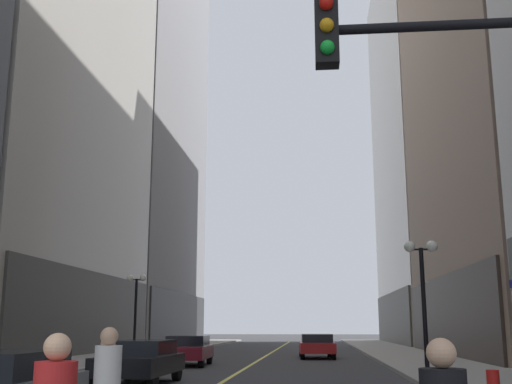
# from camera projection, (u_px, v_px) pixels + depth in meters

# --- Properties ---
(ground_plane) EXTENTS (200.00, 200.00, 0.00)m
(ground_plane) POSITION_uv_depth(u_px,v_px,m) (265.00, 356.00, 36.95)
(ground_plane) COLOR #38383A
(sidewalk_left) EXTENTS (4.50, 78.00, 0.15)m
(sidewalk_left) POSITION_uv_depth(u_px,v_px,m) (130.00, 354.00, 37.72)
(sidewalk_left) COLOR #9E9991
(sidewalk_left) RESTS_ON ground
(sidewalk_right) EXTENTS (4.50, 78.00, 0.15)m
(sidewalk_right) POSITION_uv_depth(u_px,v_px,m) (407.00, 356.00, 36.22)
(sidewalk_right) COLOR #9E9991
(sidewalk_right) RESTS_ON ground
(lane_centre_stripe) EXTENTS (0.16, 70.00, 0.01)m
(lane_centre_stripe) POSITION_uv_depth(u_px,v_px,m) (265.00, 356.00, 36.95)
(lane_centre_stripe) COLOR #E5D64C
(lane_centre_stripe) RESTS_ON ground
(building_left_far) EXTENTS (13.38, 26.00, 66.13)m
(building_left_far) POSITION_uv_depth(u_px,v_px,m) (130.00, 41.00, 69.78)
(building_left_far) COLOR gray
(building_left_far) RESTS_ON ground
(building_right_far) EXTENTS (13.91, 26.00, 41.07)m
(building_right_far) POSITION_uv_depth(u_px,v_px,m) (452.00, 140.00, 64.01)
(building_right_far) COLOR #B7AD99
(building_right_far) RESTS_ON ground
(car_black) EXTENTS (1.97, 4.17, 1.32)m
(car_black) POSITION_uv_depth(u_px,v_px,m) (141.00, 360.00, 19.27)
(car_black) COLOR black
(car_black) RESTS_ON ground
(car_maroon) EXTENTS (2.11, 4.34, 1.32)m
(car_maroon) POSITION_uv_depth(u_px,v_px,m) (188.00, 349.00, 28.37)
(car_maroon) COLOR maroon
(car_maroon) RESTS_ON ground
(car_red) EXTENTS (2.09, 4.61, 1.32)m
(car_red) POSITION_uv_depth(u_px,v_px,m) (316.00, 345.00, 34.77)
(car_red) COLOR #B21919
(car_red) RESTS_ON ground
(street_lamp_left_far) EXTENTS (1.06, 0.36, 4.43)m
(street_lamp_left_far) POSITION_uv_depth(u_px,v_px,m) (136.00, 297.00, 32.85)
(street_lamp_left_far) COLOR black
(street_lamp_left_far) RESTS_ON ground
(street_lamp_right_mid) EXTENTS (1.06, 0.36, 4.43)m
(street_lamp_right_mid) POSITION_uv_depth(u_px,v_px,m) (422.00, 277.00, 19.76)
(street_lamp_right_mid) COLOR black
(street_lamp_right_mid) RESTS_ON ground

